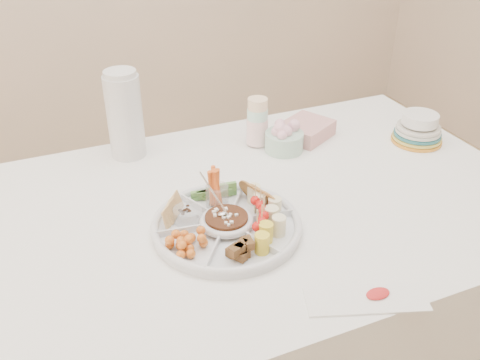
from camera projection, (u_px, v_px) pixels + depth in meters
name	position (u px, v px, depth m)	size (l,w,h in m)	color
dining_table	(265.00, 297.00, 1.71)	(1.52, 1.02, 0.76)	white
party_tray	(227.00, 224.00, 1.37)	(0.38, 0.38, 0.04)	white
bean_dip	(227.00, 221.00, 1.36)	(0.11, 0.11, 0.04)	#351C0C
tortillas	(261.00, 197.00, 1.44)	(0.09, 0.09, 0.05)	olive
carrot_cucumber	(214.00, 184.00, 1.45)	(0.12, 0.12, 0.11)	orange
pita_raisins	(178.00, 210.00, 1.38)	(0.10, 0.10, 0.06)	#D3B87F
cherries	(188.00, 242.00, 1.28)	(0.10, 0.10, 0.04)	#FFAA23
granola_chunks	(240.00, 250.00, 1.25)	(0.09, 0.09, 0.04)	#523019
banana_tomato	(277.00, 219.00, 1.32)	(0.12, 0.12, 0.10)	#D1CC7F
cup_stack	(257.00, 118.00, 1.74)	(0.07, 0.07, 0.19)	silver
thermos	(125.00, 114.00, 1.66)	(0.11, 0.11, 0.29)	silver
flower_bowl	(284.00, 137.00, 1.73)	(0.13, 0.13, 0.09)	#83B394
napkin_stack	(306.00, 130.00, 1.83)	(0.16, 0.14, 0.05)	#DB9896
plate_stack	(419.00, 127.00, 1.78)	(0.17, 0.17, 0.11)	#EAB347
placemat	(366.00, 299.00, 1.16)	(0.27, 0.09, 0.01)	white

